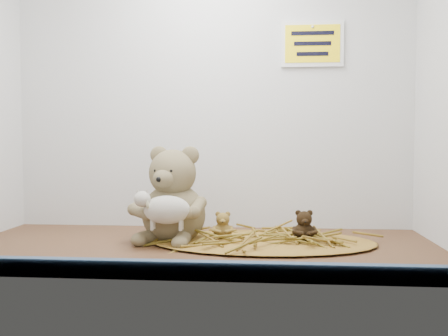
# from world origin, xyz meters

# --- Properties ---
(alcove_shell) EXTENTS (1.20, 0.60, 0.90)m
(alcove_shell) POSITION_xyz_m (0.00, 0.09, 0.45)
(alcove_shell) COLOR #402716
(alcove_shell) RESTS_ON ground
(front_rail) EXTENTS (1.19, 0.02, 0.04)m
(front_rail) POSITION_xyz_m (0.00, -0.29, 0.02)
(front_rail) COLOR #3C5673
(front_rail) RESTS_ON shelf_floor
(straw_bed) EXTENTS (0.58, 0.34, 0.01)m
(straw_bed) POSITION_xyz_m (0.16, 0.06, 0.01)
(straw_bed) COLOR olive
(straw_bed) RESTS_ON shelf_floor
(main_teddy) EXTENTS (0.25, 0.26, 0.25)m
(main_teddy) POSITION_xyz_m (-0.08, 0.07, 0.12)
(main_teddy) COLOR olive
(main_teddy) RESTS_ON shelf_floor
(toy_lamb) EXTENTS (0.15, 0.09, 0.10)m
(toy_lamb) POSITION_xyz_m (-0.08, -0.02, 0.09)
(toy_lamb) COLOR beige
(toy_lamb) RESTS_ON main_teddy
(mini_teddy_tan) EXTENTS (0.06, 0.07, 0.07)m
(mini_teddy_tan) POSITION_xyz_m (0.05, 0.07, 0.05)
(mini_teddy_tan) COLOR olive
(mini_teddy_tan) RESTS_ON straw_bed
(mini_teddy_brown) EXTENTS (0.07, 0.07, 0.08)m
(mini_teddy_brown) POSITION_xyz_m (0.26, 0.05, 0.05)
(mini_teddy_brown) COLOR black
(mini_teddy_brown) RESTS_ON straw_bed
(wall_sign) EXTENTS (0.16, 0.01, 0.11)m
(wall_sign) POSITION_xyz_m (0.30, 0.29, 0.55)
(wall_sign) COLOR yellow
(wall_sign) RESTS_ON back_wall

